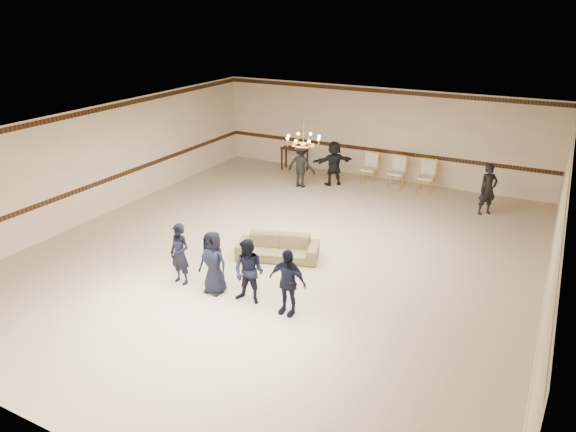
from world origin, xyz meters
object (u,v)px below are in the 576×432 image
Objects in this scene: adult_right at (488,189)px; banquet_chair_left at (369,169)px; console_table at (294,159)px; boy_c at (249,272)px; chandelier at (303,132)px; boy_b at (213,263)px; boy_a at (180,254)px; settee at (278,247)px; banquet_chair_mid at (397,173)px; boy_d at (287,282)px; adult_mid at (334,163)px; banquet_chair_right at (426,177)px; adult_left at (301,165)px.

adult_right reaches higher than banquet_chair_left.
boy_c is at bearing -64.10° from console_table.
boy_b is (-0.41, -3.49, -2.16)m from chandelier.
boy_b is at bearing -96.75° from chandelier.
boy_a is (-1.31, -3.49, -2.16)m from chandelier.
adult_right is at bearing 35.19° from settee.
boy_a is 1.00× the size of boy_c.
chandelier reaches higher than boy_b.
boy_b is at bearing -69.30° from console_table.
chandelier reaches higher than boy_a.
banquet_chair_mid is at bearing 84.28° from boy_c.
chandelier is at bearing 74.91° from boy_a.
banquet_chair_mid is at bearing -0.06° from banquet_chair_left.
chandelier is at bearing 113.39° from boy_d.
adult_mid is 1.45× the size of banquet_chair_right.
chandelier is at bearing 95.62° from boy_c.
banquet_chair_left is at bearing 122.69° from adult_right.
banquet_chair_right is at bearing 2.17° from console_table.
boy_c is 1.40× the size of console_table.
adult_right is (3.59, 7.57, 0.06)m from boy_c.
settee is 1.87× the size of banquet_chair_mid.
chandelier is 4.73m from adult_left.
adult_mid is at bearing -168.57° from banquet_chair_right.
chandelier is at bearing -177.18° from adult_right.
boy_b is 1.00× the size of boy_c.
chandelier is 6.14m from adult_right.
adult_left is (-0.61, 7.27, 0.06)m from boy_a.
boy_c is 8.11m from adult_mid.
boy_d is (2.70, 0.00, 0.00)m from boy_a.
boy_a is at bearing -102.63° from banquet_chair_mid.
adult_left reaches higher than boy_c.
adult_left is 1.96m from console_table.
banquet_chair_right is at bearing 2.32° from banquet_chair_mid.
chandelier reaches higher than banquet_chair_mid.
banquet_chair_mid is 1.00m from banquet_chair_right.
boy_b is 8.68m from banquet_chair_left.
banquet_chair_right is at bearing 77.77° from boy_c.
boy_b is at bearing -92.80° from banquet_chair_left.
boy_d is 0.92× the size of adult_right.
adult_mid reaches higher than boy_d.
boy_b and boy_c have the same top height.
boy_b is at bearing -162.87° from adult_right.
adult_right is 2.36m from banquet_chair_right.
boy_d is at bearing -2.32° from boy_c.
boy_a is 1.80m from boy_c.
boy_c is 8.69m from banquet_chair_mid.
boy_b is 0.92× the size of adult_left.
banquet_chair_right is at bearing -0.06° from banquet_chair_left.
settee is (0.02, -1.41, -2.58)m from chandelier.
banquet_chair_mid is (2.92, 1.40, -0.24)m from adult_left.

